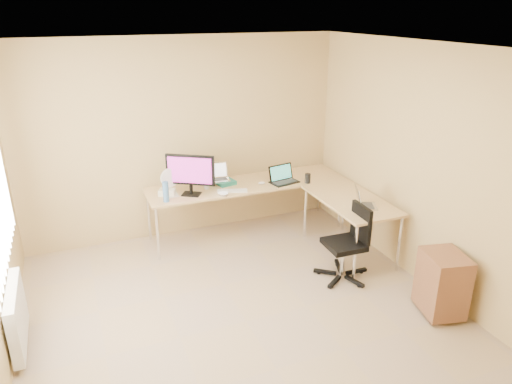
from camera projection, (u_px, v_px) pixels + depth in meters
name	position (u px, v px, depth m)	size (l,w,h in m)	color
floor	(246.00, 321.00, 4.72)	(4.50, 4.50, 0.00)	tan
ceiling	(244.00, 49.00, 3.77)	(4.50, 4.50, 0.00)	white
wall_back	(184.00, 139.00, 6.19)	(4.50, 4.50, 0.00)	tan
wall_front	(410.00, 364.00, 2.31)	(4.50, 4.50, 0.00)	tan
wall_right	(432.00, 172.00, 4.98)	(4.50, 4.50, 0.00)	tan
desk_main	(247.00, 208.00, 6.44)	(2.65, 0.70, 0.73)	tan
desk_return	(349.00, 226.00, 5.92)	(0.70, 1.30, 0.73)	tan
monitor	(190.00, 175.00, 5.82)	(0.61, 0.20, 0.52)	black
book_stack	(224.00, 181.00, 6.30)	(0.23, 0.31, 0.05)	#1D6E5F
laptop_center	(216.00, 172.00, 6.22)	(0.33, 0.25, 0.22)	silver
laptop_black	(284.00, 174.00, 6.28)	(0.36, 0.27, 0.23)	black
keyboard	(232.00, 191.00, 6.01)	(0.38, 0.11, 0.02)	white
mouse	(262.00, 183.00, 6.26)	(0.09, 0.06, 0.03)	white
mug	(207.00, 185.00, 6.08)	(0.11, 0.11, 0.10)	beige
cd_stack	(224.00, 194.00, 5.89)	(0.12, 0.12, 0.03)	white
water_bottle	(166.00, 192.00, 5.66)	(0.07, 0.07, 0.25)	#497AB2
papers	(170.00, 194.00, 5.93)	(0.19, 0.27, 0.01)	beige
white_box	(167.00, 192.00, 5.90)	(0.19, 0.14, 0.07)	white
desk_fan	(169.00, 181.00, 5.92)	(0.24, 0.24, 0.30)	white
black_cup	(308.00, 178.00, 6.29)	(0.07, 0.07, 0.13)	black
laptop_return	(366.00, 199.00, 5.53)	(0.23, 0.29, 0.20)	#B4B3BB
office_chair	(344.00, 238.00, 5.31)	(0.53, 0.53, 0.88)	black
cabinet	(442.00, 283.00, 4.71)	(0.37, 0.45, 0.63)	brown
radiator	(17.00, 316.00, 4.23)	(0.09, 0.80, 0.55)	white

